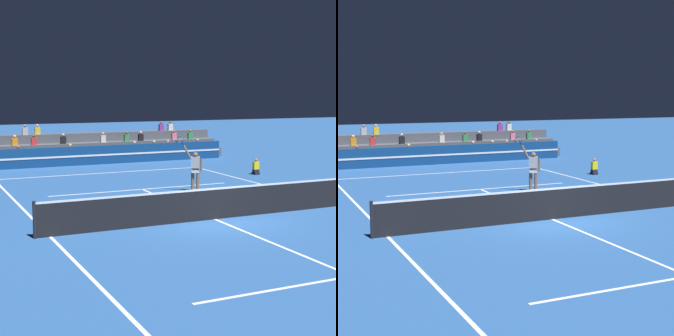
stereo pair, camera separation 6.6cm
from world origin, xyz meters
TOP-DOWN VIEW (x-y plane):
  - ground_plane at (0.00, 0.00)m, footprint 120.00×120.00m
  - court_lines at (0.00, 0.00)m, footprint 11.10×23.90m
  - tennis_net at (0.00, 0.00)m, footprint 12.00×0.10m
  - sponsor_banner_wall at (0.00, 15.53)m, footprint 18.00×0.26m
  - bleacher_stand at (-0.01, 18.06)m, footprint 19.41×2.85m
  - ball_kid_courtside at (7.00, 8.13)m, footprint 0.30×0.36m
  - tennis_player at (1.74, 4.81)m, footprint 0.96×0.70m
  - tennis_ball at (-0.35, 3.33)m, footprint 0.07×0.07m

SIDE VIEW (x-z plane):
  - ground_plane at x=0.00m, z-range 0.00..0.00m
  - court_lines at x=0.00m, z-range 0.00..0.01m
  - tennis_ball at x=-0.35m, z-range 0.00..0.07m
  - ball_kid_courtside at x=7.00m, z-range -0.09..0.75m
  - tennis_net at x=0.00m, z-range -0.01..1.09m
  - sponsor_banner_wall at x=0.00m, z-range 0.00..1.10m
  - bleacher_stand at x=-0.01m, z-range -0.49..1.79m
  - tennis_player at x=1.74m, z-range -0.24..2.21m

